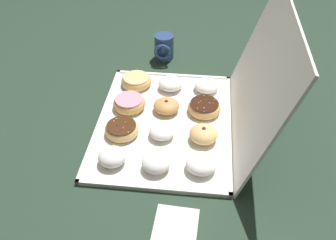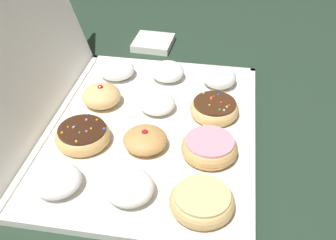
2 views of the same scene
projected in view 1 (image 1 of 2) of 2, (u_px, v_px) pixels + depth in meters
ground_plane at (164, 124)px, 1.28m from camera, size 3.00×3.00×0.00m
donut_box at (164, 123)px, 1.27m from camera, size 0.58×0.44×0.01m
box_lid_open at (260, 79)px, 1.12m from camera, size 0.58×0.13×0.41m
glazed_ring_donut_0 at (136, 81)px, 1.43m from camera, size 0.11×0.11×0.04m
pink_frosted_donut_1 at (129, 103)px, 1.32m from camera, size 0.11×0.11×0.04m
sprinkle_donut_2 at (122, 129)px, 1.22m from camera, size 0.11×0.11×0.04m
powdered_filled_donut_3 at (112, 157)px, 1.12m from camera, size 0.08×0.08×0.05m
powdered_filled_donut_4 at (170, 83)px, 1.41m from camera, size 0.09×0.09×0.04m
jelly_filled_donut_5 at (166, 106)px, 1.31m from camera, size 0.09×0.09×0.05m
powdered_filled_donut_6 at (161, 131)px, 1.21m from camera, size 0.08×0.08×0.04m
powdered_filled_donut_7 at (157, 163)px, 1.10m from camera, size 0.08×0.08×0.05m
powdered_filled_donut_8 at (206, 85)px, 1.40m from camera, size 0.09×0.09×0.04m
sprinkle_donut_9 at (204, 107)px, 1.30m from camera, size 0.11×0.11×0.04m
jelly_filled_donut_10 at (204, 134)px, 1.19m from camera, size 0.09×0.09×0.05m
powdered_filled_donut_11 at (201, 164)px, 1.10m from camera, size 0.09×0.09×0.04m
coffee_mug at (164, 47)px, 1.57m from camera, size 0.10×0.08×0.10m
napkin_stack at (176, 227)px, 0.96m from camera, size 0.12×0.12×0.02m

